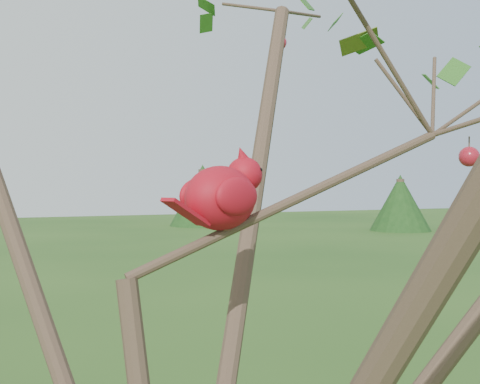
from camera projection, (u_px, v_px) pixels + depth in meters
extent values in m
sphere|color=#A41626|center=(469.00, 157.00, 1.18)|extent=(0.04, 0.04, 0.04)
sphere|color=#A41626|center=(279.00, 43.00, 1.67)|extent=(0.04, 0.04, 0.04)
ellipsoid|color=red|center=(221.00, 198.00, 1.03)|extent=(0.17, 0.15, 0.11)
sphere|color=red|center=(244.00, 175.00, 1.07)|extent=(0.08, 0.08, 0.06)
cone|color=red|center=(243.00, 157.00, 1.07)|extent=(0.06, 0.05, 0.05)
cone|color=#D85914|center=(256.00, 177.00, 1.10)|extent=(0.03, 0.03, 0.02)
ellipsoid|color=black|center=(252.00, 177.00, 1.09)|extent=(0.03, 0.04, 0.03)
cube|color=red|center=(186.00, 212.00, 0.97)|extent=(0.09, 0.06, 0.05)
ellipsoid|color=red|center=(201.00, 196.00, 1.05)|extent=(0.10, 0.07, 0.06)
ellipsoid|color=red|center=(237.00, 197.00, 1.00)|extent=(0.10, 0.07, 0.06)
cylinder|color=#433124|center=(203.00, 198.00, 30.86)|extent=(0.44, 0.44, 2.90)
cone|color=#153713|center=(203.00, 195.00, 30.86)|extent=(3.39, 3.39, 3.15)
cylinder|color=#433124|center=(400.00, 205.00, 27.51)|extent=(0.36, 0.36, 2.38)
cone|color=#153713|center=(400.00, 203.00, 27.51)|extent=(2.77, 2.77, 2.57)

